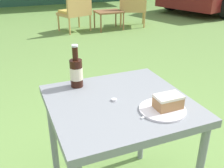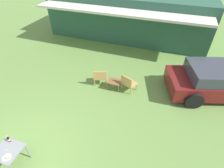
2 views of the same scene
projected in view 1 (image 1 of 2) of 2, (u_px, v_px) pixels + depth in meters
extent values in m
cylinder|color=tan|center=(79.00, 20.00, 5.85)|extent=(0.04, 0.04, 0.33)
cylinder|color=tan|center=(59.00, 23.00, 5.53)|extent=(0.04, 0.04, 0.33)
cylinder|color=tan|center=(90.00, 23.00, 5.57)|extent=(0.04, 0.04, 0.33)
cylinder|color=tan|center=(70.00, 27.00, 5.25)|extent=(0.04, 0.04, 0.33)
cube|color=tan|center=(74.00, 14.00, 5.47)|extent=(0.71, 0.64, 0.06)
cube|color=tan|center=(79.00, 4.00, 5.23)|extent=(0.56, 0.24, 0.39)
cube|color=gold|center=(74.00, 11.00, 5.44)|extent=(0.63, 0.55, 0.05)
cylinder|color=tan|center=(143.00, 17.00, 6.20)|extent=(0.04, 0.04, 0.33)
cylinder|color=tan|center=(121.00, 16.00, 6.22)|extent=(0.04, 0.04, 0.33)
cylinder|color=tan|center=(144.00, 20.00, 5.82)|extent=(0.04, 0.04, 0.33)
cylinder|color=tan|center=(121.00, 20.00, 5.85)|extent=(0.04, 0.04, 0.33)
cube|color=tan|center=(133.00, 10.00, 5.94)|extent=(0.73, 0.67, 0.06)
cube|color=tan|center=(133.00, 1.00, 5.65)|extent=(0.55, 0.29, 0.39)
cube|color=brown|center=(109.00, 12.00, 5.59)|extent=(0.56, 0.47, 0.03)
cylinder|color=brown|center=(101.00, 24.00, 5.41)|extent=(0.03, 0.03, 0.36)
cylinder|color=brown|center=(123.00, 22.00, 5.59)|extent=(0.03, 0.03, 0.36)
cylinder|color=brown|center=(94.00, 20.00, 5.76)|extent=(0.03, 0.03, 0.36)
cylinder|color=brown|center=(116.00, 18.00, 5.94)|extent=(0.03, 0.03, 0.36)
cube|color=gray|center=(119.00, 104.00, 1.33)|extent=(0.70, 0.67, 0.04)
cylinder|color=gray|center=(54.00, 141.00, 1.62)|extent=(0.04, 0.04, 0.66)
cylinder|color=gray|center=(142.00, 120.00, 1.84)|extent=(0.04, 0.04, 0.66)
cylinder|color=white|center=(162.00, 110.00, 1.23)|extent=(0.22, 0.22, 0.01)
cube|color=#AD7A4C|center=(168.00, 103.00, 1.23)|extent=(0.13, 0.08, 0.05)
cube|color=silver|center=(169.00, 97.00, 1.22)|extent=(0.13, 0.08, 0.01)
cylinder|color=black|center=(76.00, 73.00, 1.45)|extent=(0.07, 0.07, 0.16)
cylinder|color=black|center=(75.00, 53.00, 1.40)|extent=(0.03, 0.03, 0.08)
cylinder|color=silver|center=(75.00, 46.00, 1.38)|extent=(0.04, 0.04, 0.01)
cylinder|color=beige|center=(76.00, 73.00, 1.45)|extent=(0.07, 0.07, 0.07)
cube|color=silver|center=(155.00, 113.00, 1.21)|extent=(0.17, 0.05, 0.01)
cylinder|color=silver|center=(114.00, 100.00, 1.32)|extent=(0.03, 0.03, 0.01)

